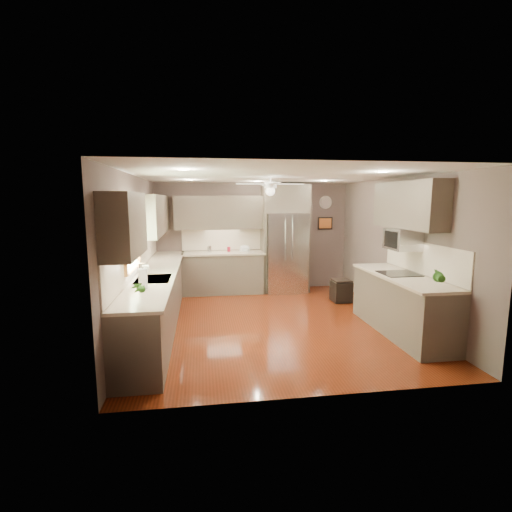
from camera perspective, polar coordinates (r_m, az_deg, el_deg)
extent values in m
plane|color=#4D1B0A|center=(6.57, 2.59, -10.10)|extent=(5.00, 5.00, 0.00)
plane|color=white|center=(6.23, 2.75, 12.21)|extent=(5.00, 5.00, 0.00)
plane|color=brown|center=(8.73, -0.46, 2.99)|extent=(4.50, 0.00, 4.50)
plane|color=brown|center=(3.90, 9.69, -4.28)|extent=(4.50, 0.00, 4.50)
plane|color=brown|center=(6.26, -18.00, 0.31)|extent=(0.00, 5.00, 5.00)
plane|color=brown|center=(7.06, 20.89, 1.07)|extent=(0.00, 5.00, 5.00)
cylinder|color=silver|center=(8.44, -7.18, 1.09)|extent=(0.10, 0.10, 0.14)
cylinder|color=maroon|center=(8.43, -4.20, 1.05)|extent=(0.10, 0.10, 0.11)
imported|color=white|center=(6.15, -16.57, -1.75)|extent=(0.11, 0.11, 0.20)
imported|color=#2A601B|center=(4.62, -17.62, -4.69)|extent=(0.18, 0.15, 0.28)
imported|color=#2A601B|center=(5.50, 26.40, -2.84)|extent=(0.21, 0.19, 0.33)
imported|color=beige|center=(8.43, -1.73, 0.86)|extent=(0.26, 0.26, 0.06)
cube|color=brown|center=(6.52, -14.84, -6.41)|extent=(0.60, 4.70, 0.90)
cube|color=beige|center=(6.41, -14.87, -2.35)|extent=(0.65, 4.70, 0.04)
cube|color=beige|center=(6.41, -17.67, 0.06)|extent=(0.02, 4.70, 0.50)
cube|color=brown|center=(8.49, -5.04, -2.67)|extent=(1.85, 0.60, 0.90)
cube|color=beige|center=(8.39, -5.07, 0.46)|extent=(1.85, 0.65, 0.04)
cube|color=beige|center=(8.66, -5.21, 2.58)|extent=(1.85, 0.02, 0.50)
cube|color=brown|center=(4.61, -19.59, 4.56)|extent=(0.33, 1.20, 0.75)
cube|color=brown|center=(7.47, -15.30, 6.15)|extent=(0.33, 2.40, 0.75)
cube|color=brown|center=(8.46, -5.21, 6.68)|extent=(2.15, 0.33, 0.75)
cube|color=brown|center=(6.45, 22.36, 7.28)|extent=(0.33, 1.70, 0.75)
cube|color=#BFF2B2|center=(5.73, -18.82, 2.56)|extent=(0.01, 1.00, 0.80)
cube|color=brown|center=(5.70, -18.78, 6.86)|extent=(0.05, 1.12, 0.06)
cube|color=brown|center=(5.79, -18.37, -1.67)|extent=(0.05, 1.12, 0.06)
cube|color=brown|center=(5.21, -19.59, 1.95)|extent=(0.05, 0.06, 0.80)
cube|color=brown|center=(6.25, -17.72, 3.08)|extent=(0.05, 0.06, 0.80)
cube|color=silver|center=(5.78, -15.54, -3.53)|extent=(0.50, 0.70, 0.03)
cube|color=#262626|center=(5.79, -15.52, -3.87)|extent=(0.44, 0.62, 0.05)
cylinder|color=silver|center=(5.79, -17.55, -2.34)|extent=(0.02, 0.02, 0.24)
cylinder|color=silver|center=(5.75, -17.02, -1.16)|extent=(0.16, 0.02, 0.02)
cube|color=silver|center=(8.55, 4.53, 0.55)|extent=(0.92, 0.72, 1.82)
cube|color=black|center=(8.26, 5.03, -1.53)|extent=(0.88, 0.02, 0.02)
cube|color=black|center=(8.17, 5.09, 2.57)|extent=(0.01, 0.02, 1.00)
cylinder|color=silver|center=(8.12, 4.60, 2.53)|extent=(0.02, 0.02, 0.90)
cylinder|color=silver|center=(8.16, 5.70, 2.55)|extent=(0.02, 0.02, 0.90)
cube|color=brown|center=(8.52, 4.54, 8.79)|extent=(1.04, 0.60, 0.63)
cube|color=brown|center=(8.51, 1.15, 0.54)|extent=(0.06, 0.60, 1.82)
cube|color=brown|center=(8.73, 7.64, 0.67)|extent=(0.06, 0.60, 1.82)
cube|color=brown|center=(6.38, 21.44, -7.08)|extent=(0.65, 2.20, 0.90)
cube|color=beige|center=(6.26, 21.56, -2.94)|extent=(0.70, 2.20, 0.04)
cube|color=beige|center=(6.39, 24.27, -0.33)|extent=(0.02, 2.20, 0.50)
cube|color=black|center=(6.34, 21.12, -2.55)|extent=(0.56, 0.52, 0.01)
cube|color=silver|center=(6.45, 21.66, 2.42)|extent=(0.42, 0.55, 0.34)
cube|color=black|center=(6.35, 20.02, 2.41)|extent=(0.02, 0.40, 0.26)
cylinder|color=white|center=(6.53, 2.23, 11.70)|extent=(0.03, 0.03, 0.08)
cylinder|color=white|center=(6.52, 2.22, 10.82)|extent=(0.22, 0.22, 0.10)
sphere|color=white|center=(6.52, 2.22, 9.95)|extent=(0.16, 0.16, 0.16)
cube|color=white|center=(6.60, 5.27, 10.94)|extent=(0.48, 0.11, 0.01)
cube|color=white|center=(6.87, 1.68, 10.89)|extent=(0.11, 0.48, 0.01)
cube|color=white|center=(6.47, -0.88, 11.02)|extent=(0.48, 0.11, 0.01)
cube|color=white|center=(6.18, 2.83, 11.12)|extent=(0.11, 0.48, 0.01)
cylinder|color=white|center=(7.42, -10.15, 11.47)|extent=(0.14, 0.14, 0.01)
cylinder|color=white|center=(7.82, 10.44, 11.31)|extent=(0.14, 0.14, 0.01)
cylinder|color=white|center=(4.93, -11.04, 12.93)|extent=(0.14, 0.14, 0.01)
cylinder|color=white|center=(5.52, 18.96, 12.16)|extent=(0.14, 0.14, 0.01)
cylinder|color=white|center=(8.01, 0.23, 11.39)|extent=(0.14, 0.14, 0.01)
cylinder|color=white|center=(9.08, 10.66, 8.12)|extent=(0.30, 0.03, 0.30)
cylinder|color=silver|center=(9.07, 10.69, 8.12)|extent=(0.29, 0.00, 0.29)
cube|color=black|center=(9.09, 10.58, 4.97)|extent=(0.36, 0.03, 0.30)
cube|color=#B55924|center=(9.08, 10.62, 4.96)|extent=(0.30, 0.01, 0.24)
cube|color=black|center=(7.94, 12.96, -5.32)|extent=(0.38, 0.38, 0.42)
cube|color=black|center=(7.89, 13.02, -3.66)|extent=(0.36, 0.36, 0.03)
cylinder|color=white|center=(5.13, -16.99, -3.35)|extent=(0.11, 0.11, 0.27)
cylinder|color=silver|center=(5.13, -16.99, -3.24)|extent=(0.02, 0.02, 0.29)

